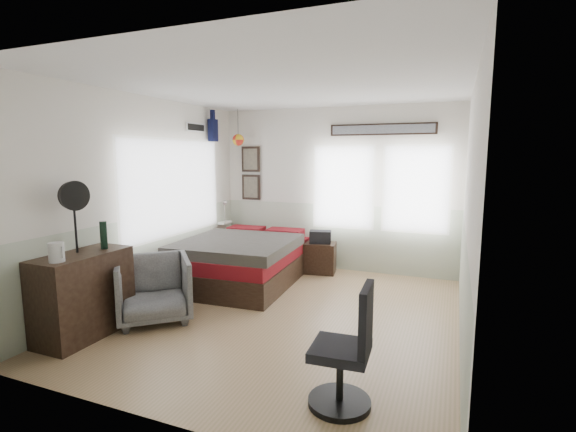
# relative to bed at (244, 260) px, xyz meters

# --- Properties ---
(ground_plane) EXTENTS (4.00, 4.50, 0.01)m
(ground_plane) POSITION_rel_bed_xyz_m (1.06, -1.00, -0.34)
(ground_plane) COLOR tan
(room_shell) EXTENTS (4.02, 4.52, 2.71)m
(room_shell) POSITION_rel_bed_xyz_m (0.99, -0.81, 1.27)
(room_shell) COLOR silver
(room_shell) RESTS_ON ground_plane
(wall_decor) EXTENTS (3.55, 1.32, 1.44)m
(wall_decor) POSITION_rel_bed_xyz_m (-0.04, 0.96, 1.76)
(wall_decor) COLOR black
(wall_decor) RESTS_ON room_shell
(bed) EXTENTS (1.66, 2.24, 0.69)m
(bed) POSITION_rel_bed_xyz_m (0.00, 0.00, 0.00)
(bed) COLOR black
(bed) RESTS_ON ground_plane
(dresser) EXTENTS (0.48, 1.00, 0.90)m
(dresser) POSITION_rel_bed_xyz_m (-0.68, -2.34, 0.11)
(dresser) COLOR black
(dresser) RESTS_ON ground_plane
(armchair) EXTENTS (1.15, 1.15, 0.75)m
(armchair) POSITION_rel_bed_xyz_m (-0.27, -1.72, 0.04)
(armchair) COLOR gray
(armchair) RESTS_ON ground_plane
(nightstand) EXTENTS (0.55, 0.47, 0.50)m
(nightstand) POSITION_rel_bed_xyz_m (0.92, 0.92, -0.09)
(nightstand) COLOR black
(nightstand) RESTS_ON ground_plane
(task_chair) EXTENTS (0.49, 0.49, 0.97)m
(task_chair) POSITION_rel_bed_xyz_m (2.24, -2.55, 0.06)
(task_chair) COLOR black
(task_chair) RESTS_ON ground_plane
(kettle) EXTENTS (0.17, 0.14, 0.19)m
(kettle) POSITION_rel_bed_xyz_m (-0.59, -2.68, 0.66)
(kettle) COLOR silver
(kettle) RESTS_ON dresser
(bottle) EXTENTS (0.08, 0.08, 0.30)m
(bottle) POSITION_rel_bed_xyz_m (-0.62, -2.08, 0.71)
(bottle) COLOR black
(bottle) RESTS_ON dresser
(stand_fan) EXTENTS (0.15, 0.31, 0.76)m
(stand_fan) POSITION_rel_bed_xyz_m (-0.73, -2.32, 1.15)
(stand_fan) COLOR black
(stand_fan) RESTS_ON dresser
(black_bag) EXTENTS (0.39, 0.30, 0.20)m
(black_bag) POSITION_rel_bed_xyz_m (0.92, 0.92, 0.26)
(black_bag) COLOR black
(black_bag) RESTS_ON nightstand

